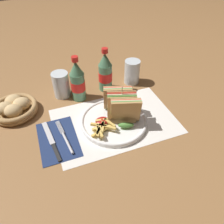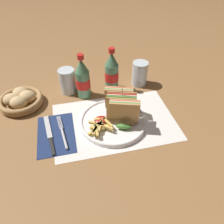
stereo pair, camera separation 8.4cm
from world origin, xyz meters
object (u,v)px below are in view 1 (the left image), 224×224
Objects in this scene: coke_bottle_far at (105,73)px; knife at (51,141)px; club_sandwich at (121,106)px; glass_far at (61,85)px; plate_main at (114,121)px; fork at (66,139)px; glass_near at (132,73)px; bread_basket at (14,108)px; coke_bottle_near at (78,82)px.

knife is at bearing -140.15° from coke_bottle_far.
club_sandwich is at bearing -93.32° from coke_bottle_far.
plate_main is at bearing -58.81° from glass_far.
fork is 0.36m from coke_bottle_far.
glass_near is 0.33m from glass_far.
fork is at bearing -133.22° from coke_bottle_far.
bread_basket is (-0.54, -0.04, -0.02)m from glass_near.
glass_far is (-0.15, 0.25, 0.05)m from plate_main.
coke_bottle_near is at bearing 57.55° from fork.
coke_bottle_far reaches higher than plate_main.
bread_basket is at bearing -165.81° from glass_far.
glass_far is at bearing 127.72° from club_sandwich.
fork is 1.54× the size of glass_far.
bread_basket is at bearing 118.63° from fork.
coke_bottle_near reaches higher than club_sandwich.
club_sandwich is 0.87× the size of knife.
coke_bottle_near is at bearing -172.71° from glass_near.
fork is 0.87× the size of coke_bottle_far.
bread_basket is (-0.20, -0.05, -0.03)m from glass_far.
glass_near is at bearing 4.24° from bread_basket.
knife is (-0.05, 0.01, -0.00)m from fork.
coke_bottle_far is 0.20m from glass_far.
glass_far is at bearing 174.43° from coke_bottle_far.
coke_bottle_near is (0.11, 0.23, 0.08)m from fork.
coke_bottle_near is 1.77× the size of glass_far.
knife is at bearing -109.44° from glass_far.
club_sandwich is at bearing -25.67° from bread_basket.
coke_bottle_far reaches higher than club_sandwich.
glass_far is at bearing 177.96° from glass_near.
plate_main is 1.47× the size of club_sandwich.
glass_far is (0.09, 0.26, 0.05)m from knife.
fork is 0.26m from coke_bottle_near.
fork is (-0.23, -0.04, -0.06)m from club_sandwich.
knife is at bearing -126.16° from coke_bottle_near.
bread_basket is at bearing 150.99° from plate_main.
coke_bottle_far is (0.05, 0.23, 0.08)m from plate_main.
plate_main is 0.41m from bread_basket.
fork is 0.96× the size of bread_basket.
glass_near reaches higher than plate_main.
coke_bottle_near is 0.08m from glass_far.
coke_bottle_near is 0.13m from coke_bottle_far.
knife is at bearing -149.65° from glass_near.
fork is at bearing -172.22° from plate_main.
knife is at bearing -61.73° from bread_basket.
fork is 0.28m from bread_basket.
plate_main is 2.28× the size of glass_far.
club_sandwich is at bearing -123.20° from glass_near.
glass_near is (0.14, 0.01, -0.04)m from coke_bottle_far.
coke_bottle_near is at bearing 46.62° from knife.
coke_bottle_near is (0.16, 0.21, 0.08)m from knife.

